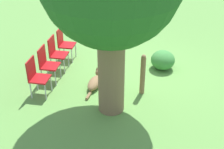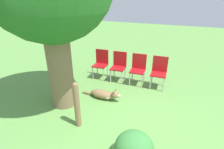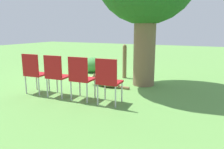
{
  "view_description": "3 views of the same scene",
  "coord_description": "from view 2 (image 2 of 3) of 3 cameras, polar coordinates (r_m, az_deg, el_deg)",
  "views": [
    {
      "loc": [
        -1.15,
        7.02,
        4.24
      ],
      "look_at": [
        0.19,
        1.65,
        0.98
      ],
      "focal_mm": 50.0,
      "sensor_mm": 36.0,
      "label": 1
    },
    {
      "loc": [
        -2.77,
        -1.15,
        2.56
      ],
      "look_at": [
        1.15,
        0.56,
        0.62
      ],
      "focal_mm": 28.0,
      "sensor_mm": 36.0,
      "label": 2
    },
    {
      "loc": [
        5.8,
        3.27,
        1.49
      ],
      "look_at": [
        0.88,
        0.86,
        0.34
      ],
      "focal_mm": 35.0,
      "sensor_mm": 36.0,
      "label": 3
    }
  ],
  "objects": [
    {
      "name": "dog",
      "position": [
        4.74,
        -2.57,
        -6.5
      ],
      "size": [
        0.3,
        1.15,
        0.36
      ],
      "rotation": [
        0.0,
        0.0,
        4.68
      ],
      "color": "olive",
      "rests_on": "ground_plane"
    },
    {
      "name": "low_shrub",
      "position": [
        3.15,
        7.23,
        -22.56
      ],
      "size": [
        0.65,
        0.65,
        0.52
      ],
      "color": "#3D843D",
      "rests_on": "ground_plane"
    },
    {
      "name": "red_chair_0",
      "position": [
        5.35,
        15.12,
        1.33
      ],
      "size": [
        0.45,
        0.47,
        0.94
      ],
      "rotation": [
        0.0,
        0.0,
        3.21
      ],
      "color": "#B21419",
      "rests_on": "ground_plane"
    },
    {
      "name": "red_chair_2",
      "position": [
        5.61,
        2.26,
        3.26
      ],
      "size": [
        0.45,
        0.47,
        0.94
      ],
      "rotation": [
        0.0,
        0.0,
        3.21
      ],
      "color": "#B21419",
      "rests_on": "ground_plane"
    },
    {
      "name": "ground_plane",
      "position": [
        3.94,
        0.84,
        -16.06
      ],
      "size": [
        30.0,
        30.0,
        0.0
      ],
      "primitive_type": "plane",
      "color": "#609947"
    },
    {
      "name": "red_chair_3",
      "position": [
        5.84,
        -3.61,
        4.09
      ],
      "size": [
        0.45,
        0.47,
        0.94
      ],
      "rotation": [
        0.0,
        0.0,
        3.21
      ],
      "color": "#B21419",
      "rests_on": "ground_plane"
    },
    {
      "name": "fence_post",
      "position": [
        3.68,
        -11.4,
        -9.66
      ],
      "size": [
        0.12,
        0.12,
        1.03
      ],
      "color": "#846647",
      "rests_on": "ground_plane"
    },
    {
      "name": "red_chair_1",
      "position": [
        5.45,
        8.54,
        2.33
      ],
      "size": [
        0.45,
        0.47,
        0.94
      ],
      "rotation": [
        0.0,
        0.0,
        3.21
      ],
      "color": "#B21419",
      "rests_on": "ground_plane"
    }
  ]
}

